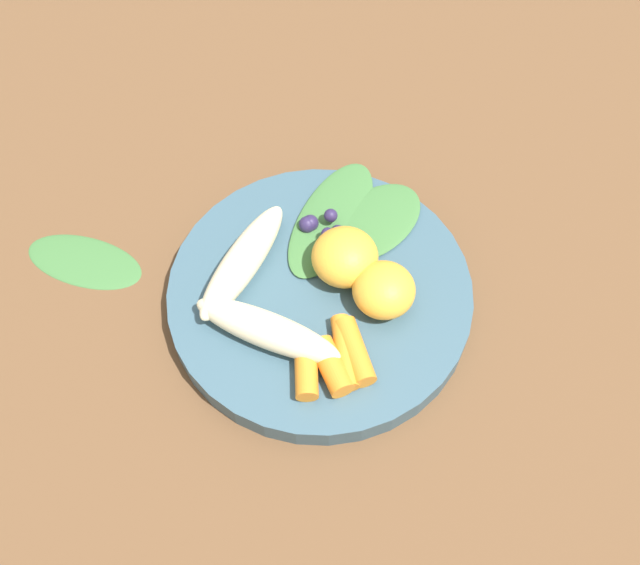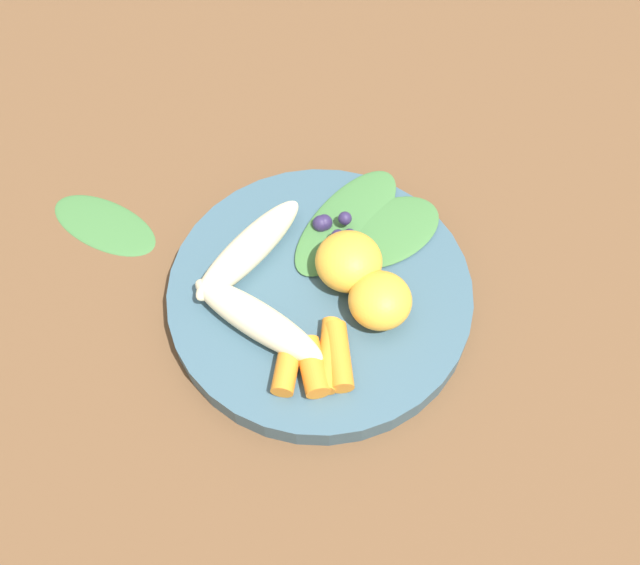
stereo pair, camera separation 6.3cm
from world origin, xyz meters
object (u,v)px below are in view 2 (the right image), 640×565
Objects in this scene: orange_segment_near at (349,261)px; banana_peeled_left at (257,320)px; kale_leaf_stray at (104,224)px; banana_peeled_right at (249,249)px; bowl at (320,296)px.

banana_peeled_left is at bearing -125.65° from orange_segment_near.
banana_peeled_left is 1.15× the size of kale_leaf_stray.
banana_peeled_right is (-0.03, 0.06, 0.00)m from banana_peeled_left.
banana_peeled_left reaches higher than bowl.
kale_leaf_stray is (-0.18, 0.06, -0.04)m from banana_peeled_left.
bowl is at bearing 71.64° from banana_peeled_left.
kale_leaf_stray is at bearing -177.56° from orange_segment_near.
bowl is 4.61× the size of orange_segment_near.
bowl is 0.07m from banana_peeled_right.
orange_segment_near is 0.23m from kale_leaf_stray.
bowl is 0.04m from orange_segment_near.
banana_peeled_left is 1.00× the size of banana_peeled_right.
banana_peeled_right reaches higher than kale_leaf_stray.
bowl is at bearing -130.33° from orange_segment_near.
banana_peeled_left is (-0.03, -0.05, 0.03)m from bowl.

